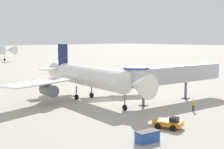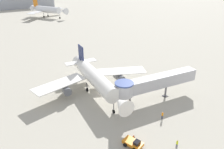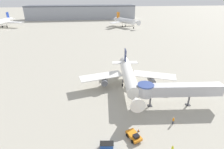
{
  "view_description": "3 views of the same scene",
  "coord_description": "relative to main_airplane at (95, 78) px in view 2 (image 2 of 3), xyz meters",
  "views": [
    {
      "loc": [
        -34.48,
        -41.4,
        10.88
      ],
      "look_at": [
        -0.11,
        -3.16,
        4.84
      ],
      "focal_mm": 50.0,
      "sensor_mm": 36.0,
      "label": 1
    },
    {
      "loc": [
        -23.62,
        -41.45,
        27.32
      ],
      "look_at": [
        3.03,
        0.64,
        4.33
      ],
      "focal_mm": 35.0,
      "sensor_mm": 36.0,
      "label": 2
    },
    {
      "loc": [
        -12.93,
        -44.47,
        26.55
      ],
      "look_at": [
        -6.39,
        1.77,
        5.06
      ],
      "focal_mm": 28.0,
      "sensor_mm": 36.0,
      "label": 3
    }
  ],
  "objects": [
    {
      "name": "ground_plane",
      "position": [
        1.4,
        -1.45,
        -4.1
      ],
      "size": [
        800.0,
        800.0,
        0.0
      ],
      "primitive_type": "plane",
      "color": "#A8A393"
    },
    {
      "name": "main_airplane",
      "position": [
        0.0,
        0.0,
        0.0
      ],
      "size": [
        30.17,
        28.04,
        9.7
      ],
      "rotation": [
        0.0,
        0.0,
        -0.1
      ],
      "color": "white",
      "rests_on": "ground_plane"
    },
    {
      "name": "jet_bridge",
      "position": [
        9.29,
        -10.18,
        0.58
      ],
      "size": [
        21.56,
        5.34,
        6.37
      ],
      "rotation": [
        0.0,
        0.0,
        -0.1
      ],
      "color": "#B7B7BC",
      "rests_on": "ground_plane"
    },
    {
      "name": "pushback_tug_orange",
      "position": [
        -3.39,
        -20.08,
        -3.44
      ],
      "size": [
        2.95,
        3.86,
        1.43
      ],
      "rotation": [
        0.0,
        0.0,
        0.33
      ],
      "color": "orange",
      "rests_on": "ground_plane"
    },
    {
      "name": "traffic_cone_starboard_wing",
      "position": [
        11.59,
        -1.12,
        -3.73
      ],
      "size": [
        0.48,
        0.48,
        0.79
      ],
      "color": "black",
      "rests_on": "ground_plane"
    },
    {
      "name": "traffic_cone_near_nose",
      "position": [
        -1.93,
        -18.3,
        -3.77
      ],
      "size": [
        0.42,
        0.42,
        0.7
      ],
      "color": "black",
      "rests_on": "ground_plane"
    },
    {
      "name": "ground_crew_marshaller",
      "position": [
        2.66,
        -24.43,
        -3.12
      ],
      "size": [
        0.33,
        0.38,
        1.7
      ],
      "rotation": [
        0.0,
        0.0,
        2.12
      ],
      "color": "#1E2338",
      "rests_on": "ground_plane"
    },
    {
      "name": "ground_crew_wing_walker",
      "position": [
        6.36,
        -17.09,
        -3.04
      ],
      "size": [
        0.38,
        0.4,
        1.84
      ],
      "rotation": [
        0.0,
        0.0,
        5.39
      ],
      "color": "#1E2338",
      "rests_on": "ground_plane"
    },
    {
      "name": "background_jet_orange_tail",
      "position": [
        22.76,
        111.0,
        1.08
      ],
      "size": [
        29.28,
        28.91,
        11.88
      ],
      "rotation": [
        0.0,
        0.0,
        0.51
      ],
      "color": "silver",
      "rests_on": "ground_plane"
    }
  ]
}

